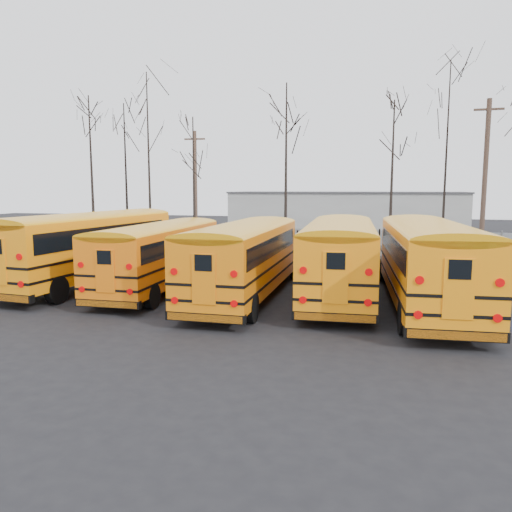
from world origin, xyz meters
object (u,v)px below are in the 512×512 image
(bus_c, at_px, (246,253))
(bus_e, at_px, (428,256))
(bus_d, at_px, (340,252))
(bus_b, at_px, (161,250))
(utility_pole_left, at_px, (195,189))
(bus_a, at_px, (92,242))
(utility_pole_right, at_px, (485,177))

(bus_c, distance_m, bus_e, 6.98)
(bus_d, bearing_deg, bus_b, 179.24)
(utility_pole_left, bearing_deg, bus_a, -95.03)
(bus_d, height_order, utility_pole_right, utility_pole_right)
(bus_b, bearing_deg, bus_c, -12.14)
(bus_b, height_order, bus_c, bus_c)
(bus_e, bearing_deg, bus_a, 171.72)
(bus_b, xyz_separation_m, bus_d, (7.73, 0.33, 0.14))
(bus_d, distance_m, utility_pole_left, 18.23)
(bus_b, relative_size, bus_c, 0.95)
(bus_d, relative_size, utility_pole_left, 1.37)
(bus_c, xyz_separation_m, utility_pole_left, (-7.88, 15.00, 2.52))
(bus_b, xyz_separation_m, bus_e, (11.03, -0.71, 0.18))
(bus_c, relative_size, utility_pole_right, 1.12)
(bus_b, bearing_deg, utility_pole_right, 42.74)
(bus_b, relative_size, utility_pole_right, 1.07)
(bus_b, distance_m, utility_pole_left, 14.95)
(bus_e, bearing_deg, utility_pole_right, 69.71)
(bus_a, xyz_separation_m, bus_e, (14.71, -1.12, -0.05))
(bus_a, distance_m, utility_pole_left, 14.00)
(bus_e, height_order, utility_pole_left, utility_pole_left)
(bus_a, distance_m, bus_d, 11.41)
(bus_a, distance_m, bus_b, 3.70)
(bus_e, height_order, utility_pole_right, utility_pole_right)
(bus_a, relative_size, bus_b, 1.15)
(utility_pole_left, relative_size, utility_pole_right, 0.84)
(bus_d, relative_size, bus_e, 0.97)
(utility_pole_left, bearing_deg, utility_pole_right, -3.05)
(bus_b, height_order, utility_pole_left, utility_pole_left)
(bus_a, bearing_deg, utility_pole_left, 95.51)
(bus_a, xyz_separation_m, utility_pole_left, (-0.15, 13.79, 2.37))
(utility_pole_right, bearing_deg, bus_e, -104.25)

